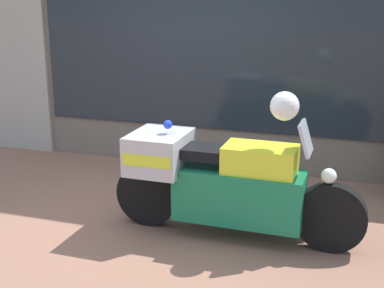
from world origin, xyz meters
name	(u,v)px	position (x,y,z in m)	size (l,w,h in m)	color
ground_plane	(147,216)	(0.00, 0.00, 0.00)	(60.00, 60.00, 0.00)	#8E604C
shop_building	(171,19)	(-0.46, 2.00, 1.95)	(6.61, 0.55, 3.89)	#6B6056
window_display	(234,132)	(0.44, 2.03, 0.46)	(5.14, 0.30, 1.92)	slate
paramedic_motorcycle	(220,180)	(0.84, -0.16, 0.56)	(2.46, 0.68, 1.20)	black
white_helmet	(285,106)	(1.42, -0.17, 1.33)	(0.26, 0.26, 0.26)	white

